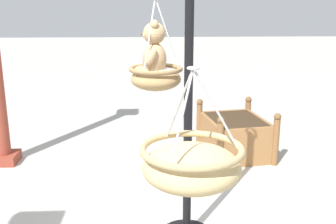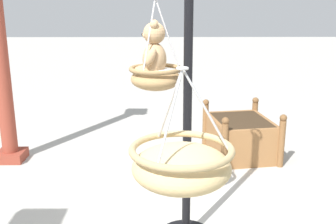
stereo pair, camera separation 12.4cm
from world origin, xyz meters
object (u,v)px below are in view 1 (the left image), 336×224
hanging_basket_with_teddy (156,77)px  teddy_bear (153,53)px  display_pole_central (187,158)px  hanging_basket_left_high (192,164)px  wooden_planter_box (235,135)px

hanging_basket_with_teddy → teddy_bear: hanging_basket_with_teddy is taller
teddy_bear → display_pole_central: bearing=-118.9°
hanging_basket_with_teddy → hanging_basket_left_high: (-1.32, -0.15, -0.21)m
teddy_bear → hanging_basket_left_high: (-1.32, -0.18, -0.40)m
hanging_basket_left_high → wooden_planter_box: 3.34m
display_pole_central → hanging_basket_left_high: (-1.17, 0.10, 0.44)m
display_pole_central → hanging_basket_with_teddy: (0.15, 0.25, 0.64)m
teddy_bear → wooden_planter_box: 2.45m
display_pole_central → teddy_bear: (0.15, 0.27, 0.84)m
display_pole_central → wooden_planter_box: (1.92, -0.81, -0.47)m
hanging_basket_left_high → wooden_planter_box: (3.08, -0.91, -0.90)m
teddy_bear → wooden_planter_box: size_ratio=0.41×
hanging_basket_left_high → wooden_planter_box: bearing=-16.5°
display_pole_central → hanging_basket_left_high: bearing=175.3°
display_pole_central → teddy_bear: display_pole_central is taller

